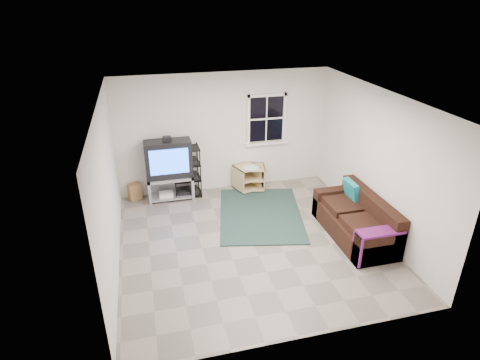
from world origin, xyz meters
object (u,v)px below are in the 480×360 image
object	(u,v)px
tv_unit	(169,165)
sofa	(356,221)
side_table_left	(246,177)
av_rack	(187,175)
side_table_right	(253,176)

from	to	relation	value
tv_unit	sofa	size ratio (longest dim) A/B	0.75
tv_unit	side_table_left	bearing A→B (deg)	1.30
av_rack	sofa	bearing A→B (deg)	-40.23
side_table_left	side_table_right	xyz separation A→B (m)	(0.16, -0.02, 0.02)
side_table_right	sofa	xyz separation A→B (m)	(1.29, -2.33, -0.02)
av_rack	sofa	xyz separation A→B (m)	(2.77, -2.34, -0.20)
tv_unit	side_table_left	xyz separation A→B (m)	(1.68, 0.04, -0.47)
side_table_left	side_table_right	world-z (taller)	side_table_right
side_table_left	tv_unit	bearing A→B (deg)	-178.70
side_table_left	side_table_right	size ratio (longest dim) A/B	1.02
side_table_left	sofa	world-z (taller)	sofa
side_table_right	av_rack	bearing A→B (deg)	179.48
tv_unit	side_table_left	world-z (taller)	tv_unit
tv_unit	av_rack	distance (m)	0.46
side_table_left	sofa	size ratio (longest dim) A/B	0.32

